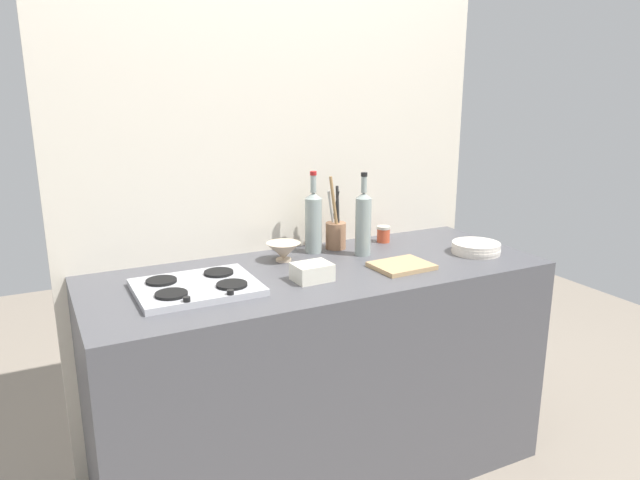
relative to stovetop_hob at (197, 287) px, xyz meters
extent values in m
plane|color=gray|center=(0.50, 0.02, -0.91)|extent=(6.00, 6.00, 0.00)
cube|color=#4C4C51|center=(0.50, 0.02, -0.46)|extent=(1.80, 0.70, 0.90)
cube|color=beige|center=(0.50, 0.40, 0.37)|extent=(1.90, 0.06, 2.57)
cube|color=#B2B2B7|center=(0.00, 0.00, 0.00)|extent=(0.42, 0.34, 0.02)
cylinder|color=black|center=(-0.11, -0.08, 0.01)|extent=(0.11, 0.11, 0.01)
cylinder|color=black|center=(0.11, -0.08, 0.01)|extent=(0.11, 0.11, 0.01)
cylinder|color=black|center=(-0.11, 0.08, 0.01)|extent=(0.11, 0.11, 0.01)
cylinder|color=black|center=(0.11, 0.08, 0.01)|extent=(0.11, 0.11, 0.01)
cylinder|color=black|center=(-0.07, -0.15, 0.02)|extent=(0.02, 0.02, 0.02)
cylinder|color=black|center=(0.07, -0.15, 0.02)|extent=(0.02, 0.02, 0.02)
cylinder|color=silver|center=(1.20, -0.08, -0.01)|extent=(0.20, 0.20, 0.01)
cylinder|color=silver|center=(1.20, -0.08, 0.00)|extent=(0.20, 0.20, 0.01)
cylinder|color=silver|center=(1.20, -0.08, 0.02)|extent=(0.20, 0.20, 0.01)
cylinder|color=silver|center=(1.20, -0.07, 0.03)|extent=(0.20, 0.20, 0.01)
cylinder|color=gray|center=(0.58, 0.25, 0.10)|extent=(0.07, 0.07, 0.24)
cone|color=gray|center=(0.58, 0.25, 0.23)|extent=(0.07, 0.07, 0.03)
cylinder|color=gray|center=(0.58, 0.25, 0.28)|extent=(0.02, 0.02, 0.07)
cylinder|color=#B21E1E|center=(0.58, 0.25, 0.33)|extent=(0.03, 0.03, 0.02)
cylinder|color=gray|center=(0.75, 0.12, 0.11)|extent=(0.07, 0.07, 0.24)
cone|color=gray|center=(0.75, 0.12, 0.24)|extent=(0.07, 0.07, 0.02)
cylinder|color=gray|center=(0.75, 0.12, 0.29)|extent=(0.02, 0.02, 0.07)
cylinder|color=black|center=(0.75, 0.12, 0.33)|extent=(0.03, 0.03, 0.02)
cylinder|color=beige|center=(0.42, 0.19, -0.01)|extent=(0.06, 0.06, 0.01)
cone|color=beige|center=(0.42, 0.19, 0.03)|extent=(0.14, 0.14, 0.07)
cube|color=silver|center=(0.41, -0.08, 0.02)|extent=(0.14, 0.11, 0.06)
cylinder|color=#996B4C|center=(0.70, 0.26, 0.04)|extent=(0.09, 0.09, 0.12)
cylinder|color=#262626|center=(0.71, 0.27, 0.15)|extent=(0.01, 0.03, 0.23)
cylinder|color=#B7B7B2|center=(0.68, 0.27, 0.14)|extent=(0.05, 0.02, 0.21)
cylinder|color=#262626|center=(0.69, 0.27, 0.14)|extent=(0.03, 0.04, 0.21)
cylinder|color=#997247|center=(0.68, 0.25, 0.17)|extent=(0.04, 0.04, 0.28)
cylinder|color=#C64C2D|center=(0.94, 0.26, 0.02)|extent=(0.06, 0.06, 0.06)
cylinder|color=beige|center=(0.94, 0.26, 0.05)|extent=(0.06, 0.06, 0.01)
cube|color=tan|center=(0.79, -0.11, -0.01)|extent=(0.23, 0.19, 0.02)
camera|label=1|loc=(-0.50, -1.95, 0.70)|focal=33.24mm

